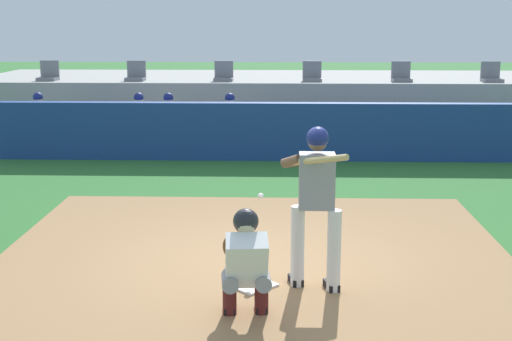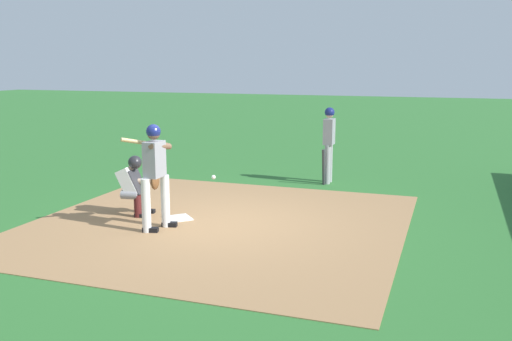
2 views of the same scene
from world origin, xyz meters
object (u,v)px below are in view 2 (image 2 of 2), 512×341
(batter_at_plate, at_px, (155,170))
(catcher_crouched, at_px, (136,183))
(on_deck_batter, at_px, (329,140))
(home_plate, at_px, (178,218))

(batter_at_plate, bearing_deg, catcher_crouched, -131.63)
(catcher_crouched, distance_m, on_deck_batter, 4.87)
(home_plate, height_order, catcher_crouched, catcher_crouched)
(batter_at_plate, height_order, on_deck_batter, batter_at_plate)
(home_plate, height_order, on_deck_batter, on_deck_batter)
(batter_at_plate, xyz_separation_m, on_deck_batter, (-4.72, 1.94, -0.02))
(batter_at_plate, relative_size, on_deck_batter, 1.01)
(home_plate, distance_m, catcher_crouched, 1.04)
(home_plate, relative_size, batter_at_plate, 0.24)
(home_plate, relative_size, on_deck_batter, 0.25)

